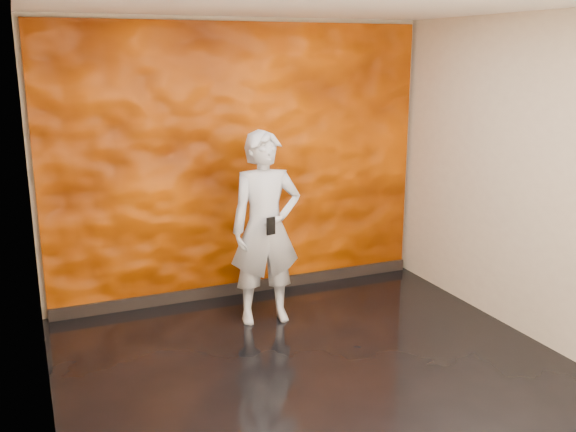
% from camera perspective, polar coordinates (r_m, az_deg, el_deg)
% --- Properties ---
extents(room, '(4.02, 4.02, 2.81)m').
position_cam_1_polar(room, '(4.72, 3.37, 1.29)').
color(room, black).
rests_on(room, ground).
extents(feature_wall, '(3.90, 0.06, 2.75)m').
position_cam_1_polar(feature_wall, '(6.51, -4.24, 4.71)').
color(feature_wall, '#D85500').
rests_on(feature_wall, ground).
extents(baseboard, '(3.90, 0.04, 0.12)m').
position_cam_1_polar(baseboard, '(6.82, -3.93, -6.34)').
color(baseboard, black).
rests_on(baseboard, ground).
extents(man, '(0.70, 0.51, 1.79)m').
position_cam_1_polar(man, '(5.89, -2.01, -1.10)').
color(man, '#A0A6B0').
rests_on(man, ground).
extents(phone, '(0.09, 0.04, 0.16)m').
position_cam_1_polar(phone, '(5.63, -1.53, -0.90)').
color(phone, black).
rests_on(phone, man).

